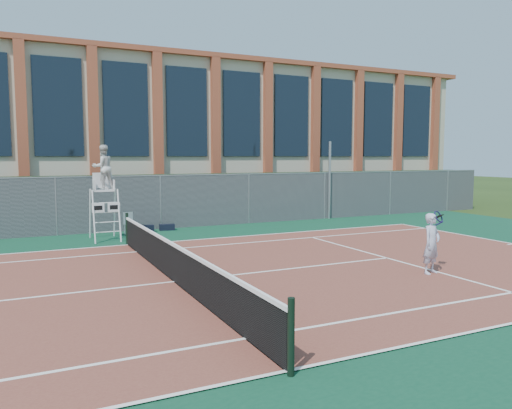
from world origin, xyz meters
name	(u,v)px	position (x,y,z in m)	size (l,w,h in m)	color
ground	(174,283)	(0.00, 0.00, 0.00)	(120.00, 120.00, 0.00)	#233814
apron	(163,274)	(0.00, 1.00, 0.01)	(36.00, 20.00, 0.01)	#0D3D28
tennis_court	(174,282)	(0.00, 0.00, 0.02)	(23.77, 10.97, 0.02)	brown
tennis_net	(174,261)	(0.00, 0.00, 0.54)	(0.10, 11.30, 1.10)	black
fence	(111,205)	(0.00, 8.80, 1.10)	(40.00, 0.06, 2.20)	#595E60
hedge	(106,202)	(0.00, 10.00, 1.10)	(40.00, 1.40, 2.20)	black
building	(81,135)	(0.00, 17.95, 4.15)	(45.00, 10.60, 8.22)	beige
steel_pole	(330,180)	(10.21, 8.70, 1.85)	(0.12, 0.12, 3.71)	#9EA0A5
umpire_chair	(103,170)	(-0.51, 7.05, 2.51)	(0.96, 1.48, 3.44)	white
plastic_chair	(129,222)	(0.51, 7.77, 0.52)	(0.51, 0.51, 0.87)	silver
sports_bag_near	(145,229)	(1.18, 8.13, 0.15)	(0.66, 0.27, 0.28)	black
sports_bag_far	(167,227)	(2.12, 8.32, 0.13)	(0.61, 0.26, 0.24)	black
tennis_player	(432,243)	(6.12, -2.00, 0.81)	(0.92, 0.67, 1.57)	#B3BBD7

